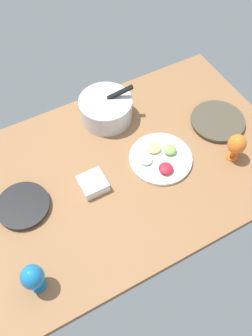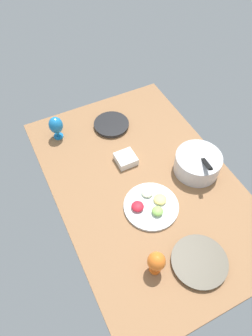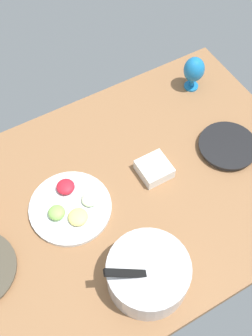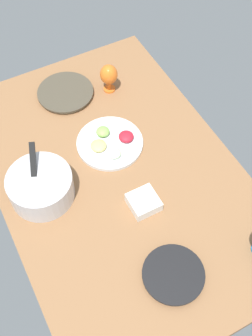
{
  "view_description": "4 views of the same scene",
  "coord_description": "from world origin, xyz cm",
  "px_view_note": "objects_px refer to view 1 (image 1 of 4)",
  "views": [
    {
      "loc": [
        -47.49,
        -86.33,
        145.49
      ],
      "look_at": [
        -2.85,
        -4.3,
        5.92
      ],
      "focal_mm": 38.46,
      "sensor_mm": 36.0,
      "label": 1
    },
    {
      "loc": [
        89.93,
        -56.85,
        153.0
      ],
      "look_at": [
        -10.72,
        -6.83,
        5.92
      ],
      "focal_mm": 33.16,
      "sensor_mm": 36.0,
      "label": 2
    },
    {
      "loc": [
        34.58,
        69.33,
        142.34
      ],
      "look_at": [
        -8.98,
        -6.69,
        5.92
      ],
      "focal_mm": 45.03,
      "sensor_mm": 36.0,
      "label": 3
    },
    {
      "loc": [
        -92.94,
        44.39,
        157.42
      ],
      "look_at": [
        -2.61,
        -3.08,
        5.92
      ],
      "focal_mm": 44.93,
      "sensor_mm": 36.0,
      "label": 4
    }
  ],
  "objects_px": {
    "mixing_bowl": "(106,108)",
    "dinner_plate_right": "(218,121)",
    "dinner_plate_left": "(23,206)",
    "fruit_platter": "(160,158)",
    "hurricane_glass_orange": "(237,145)",
    "hurricane_glass_blue": "(33,277)",
    "square_bowl_white": "(93,183)"
  },
  "relations": [
    {
      "from": "dinner_plate_right",
      "to": "mixing_bowl",
      "type": "distance_m",
      "value": 0.59
    },
    {
      "from": "hurricane_glass_orange",
      "to": "hurricane_glass_blue",
      "type": "bearing_deg",
      "value": -172.84
    },
    {
      "from": "dinner_plate_right",
      "to": "fruit_platter",
      "type": "height_order",
      "value": "fruit_platter"
    },
    {
      "from": "dinner_plate_left",
      "to": "square_bowl_white",
      "type": "distance_m",
      "value": 0.33
    },
    {
      "from": "dinner_plate_left",
      "to": "hurricane_glass_orange",
      "type": "distance_m",
      "value": 1.03
    },
    {
      "from": "mixing_bowl",
      "to": "hurricane_glass_blue",
      "type": "height_order",
      "value": "mixing_bowl"
    },
    {
      "from": "dinner_plate_left",
      "to": "fruit_platter",
      "type": "bearing_deg",
      "value": -5.85
    },
    {
      "from": "dinner_plate_right",
      "to": "dinner_plate_left",
      "type": "bearing_deg",
      "value": 179.42
    },
    {
      "from": "dinner_plate_right",
      "to": "square_bowl_white",
      "type": "bearing_deg",
      "value": -176.97
    },
    {
      "from": "dinner_plate_left",
      "to": "mixing_bowl",
      "type": "distance_m",
      "value": 0.65
    },
    {
      "from": "mixing_bowl",
      "to": "hurricane_glass_orange",
      "type": "distance_m",
      "value": 0.69
    },
    {
      "from": "mixing_bowl",
      "to": "dinner_plate_right",
      "type": "bearing_deg",
      "value": -32.66
    },
    {
      "from": "fruit_platter",
      "to": "hurricane_glass_orange",
      "type": "distance_m",
      "value": 0.37
    },
    {
      "from": "hurricane_glass_blue",
      "to": "square_bowl_white",
      "type": "relative_size",
      "value": 1.4
    },
    {
      "from": "hurricane_glass_blue",
      "to": "dinner_plate_left",
      "type": "bearing_deg",
      "value": 79.31
    },
    {
      "from": "dinner_plate_right",
      "to": "hurricane_glass_orange",
      "type": "distance_m",
      "value": 0.24
    },
    {
      "from": "fruit_platter",
      "to": "hurricane_glass_blue",
      "type": "height_order",
      "value": "hurricane_glass_blue"
    },
    {
      "from": "dinner_plate_left",
      "to": "mixing_bowl",
      "type": "height_order",
      "value": "mixing_bowl"
    },
    {
      "from": "dinner_plate_left",
      "to": "hurricane_glass_blue",
      "type": "height_order",
      "value": "hurricane_glass_blue"
    },
    {
      "from": "dinner_plate_left",
      "to": "hurricane_glass_orange",
      "type": "bearing_deg",
      "value": -12.68
    },
    {
      "from": "square_bowl_white",
      "to": "hurricane_glass_orange",
      "type": "bearing_deg",
      "value": -14.49
    },
    {
      "from": "dinner_plate_right",
      "to": "mixing_bowl",
      "type": "relative_size",
      "value": 1.0
    },
    {
      "from": "hurricane_glass_blue",
      "to": "square_bowl_white",
      "type": "bearing_deg",
      "value": 38.25
    },
    {
      "from": "mixing_bowl",
      "to": "hurricane_glass_orange",
      "type": "xyz_separation_m",
      "value": [
        0.43,
        -0.53,
        0.03
      ]
    },
    {
      "from": "dinner_plate_left",
      "to": "dinner_plate_right",
      "type": "height_order",
      "value": "dinner_plate_left"
    },
    {
      "from": "dinner_plate_left",
      "to": "square_bowl_white",
      "type": "bearing_deg",
      "value": -8.84
    },
    {
      "from": "hurricane_glass_orange",
      "to": "dinner_plate_left",
      "type": "bearing_deg",
      "value": 167.32
    },
    {
      "from": "dinner_plate_left",
      "to": "hurricane_glass_orange",
      "type": "height_order",
      "value": "hurricane_glass_orange"
    },
    {
      "from": "square_bowl_white",
      "to": "fruit_platter",
      "type": "bearing_deg",
      "value": -3.1
    },
    {
      "from": "dinner_plate_right",
      "to": "hurricane_glass_orange",
      "type": "bearing_deg",
      "value": -108.1
    },
    {
      "from": "hurricane_glass_blue",
      "to": "mixing_bowl",
      "type": "bearing_deg",
      "value": 46.11
    },
    {
      "from": "dinner_plate_left",
      "to": "fruit_platter",
      "type": "distance_m",
      "value": 0.69
    }
  ]
}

